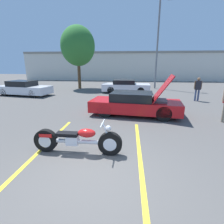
{
  "coord_description": "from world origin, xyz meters",
  "views": [
    {
      "loc": [
        0.84,
        -3.5,
        2.59
      ],
      "look_at": [
        0.2,
        2.93,
        0.8
      ],
      "focal_mm": 28.0,
      "sensor_mm": 36.0,
      "label": 1
    }
  ],
  "objects_px": {
    "light_pole": "(158,42)",
    "spectator_near_motorcycle": "(198,87)",
    "tree_background": "(78,46)",
    "motorcycle": "(77,140)",
    "parked_car_left_row": "(24,88)",
    "parked_car_right_row": "(126,86)",
    "show_car_hood_open": "(135,104)"
  },
  "relations": [
    {
      "from": "light_pole",
      "to": "spectator_near_motorcycle",
      "type": "distance_m",
      "value": 7.82
    },
    {
      "from": "parked_car_left_row",
      "to": "parked_car_right_row",
      "type": "relative_size",
      "value": 1.08
    },
    {
      "from": "tree_background",
      "to": "parked_car_left_row",
      "type": "distance_m",
      "value": 6.87
    },
    {
      "from": "light_pole",
      "to": "spectator_near_motorcycle",
      "type": "bearing_deg",
      "value": -72.97
    },
    {
      "from": "spectator_near_motorcycle",
      "to": "parked_car_left_row",
      "type": "bearing_deg",
      "value": 175.69
    },
    {
      "from": "motorcycle",
      "to": "parked_car_left_row",
      "type": "xyz_separation_m",
      "value": [
        -7.36,
        9.29,
        0.17
      ]
    },
    {
      "from": "show_car_hood_open",
      "to": "parked_car_right_row",
      "type": "relative_size",
      "value": 1.1
    },
    {
      "from": "spectator_near_motorcycle",
      "to": "light_pole",
      "type": "bearing_deg",
      "value": 107.03
    },
    {
      "from": "motorcycle",
      "to": "parked_car_right_row",
      "type": "distance_m",
      "value": 11.61
    },
    {
      "from": "light_pole",
      "to": "spectator_near_motorcycle",
      "type": "xyz_separation_m",
      "value": [
        2.0,
        -6.55,
        -3.77
      ]
    },
    {
      "from": "motorcycle",
      "to": "light_pole",
      "type": "bearing_deg",
      "value": 74.62
    },
    {
      "from": "tree_background",
      "to": "parked_car_right_row",
      "type": "relative_size",
      "value": 1.46
    },
    {
      "from": "tree_background",
      "to": "spectator_near_motorcycle",
      "type": "distance_m",
      "value": 12.07
    },
    {
      "from": "light_pole",
      "to": "parked_car_right_row",
      "type": "distance_m",
      "value": 6.17
    },
    {
      "from": "parked_car_right_row",
      "to": "spectator_near_motorcycle",
      "type": "xyz_separation_m",
      "value": [
        5.16,
        -3.29,
        0.42
      ]
    },
    {
      "from": "tree_background",
      "to": "motorcycle",
      "type": "relative_size",
      "value": 2.37
    },
    {
      "from": "spectator_near_motorcycle",
      "to": "parked_car_right_row",
      "type": "bearing_deg",
      "value": 147.44
    },
    {
      "from": "light_pole",
      "to": "show_car_hood_open",
      "type": "height_order",
      "value": "light_pole"
    },
    {
      "from": "parked_car_right_row",
      "to": "motorcycle",
      "type": "bearing_deg",
      "value": -94.07
    },
    {
      "from": "parked_car_right_row",
      "to": "spectator_near_motorcycle",
      "type": "relative_size",
      "value": 2.6
    },
    {
      "from": "tree_background",
      "to": "parked_car_right_row",
      "type": "distance_m",
      "value": 6.66
    },
    {
      "from": "show_car_hood_open",
      "to": "tree_background",
      "type": "bearing_deg",
      "value": 127.8
    },
    {
      "from": "tree_background",
      "to": "motorcycle",
      "type": "xyz_separation_m",
      "value": [
        3.84,
        -13.85,
        -3.9
      ]
    },
    {
      "from": "motorcycle",
      "to": "parked_car_left_row",
      "type": "bearing_deg",
      "value": 129.26
    },
    {
      "from": "show_car_hood_open",
      "to": "parked_car_left_row",
      "type": "relative_size",
      "value": 1.02
    },
    {
      "from": "light_pole",
      "to": "tree_background",
      "type": "height_order",
      "value": "light_pole"
    },
    {
      "from": "show_car_hood_open",
      "to": "parked_car_left_row",
      "type": "bearing_deg",
      "value": 158.51
    },
    {
      "from": "light_pole",
      "to": "motorcycle",
      "type": "relative_size",
      "value": 3.28
    },
    {
      "from": "motorcycle",
      "to": "parked_car_right_row",
      "type": "relative_size",
      "value": 0.62
    },
    {
      "from": "light_pole",
      "to": "parked_car_right_row",
      "type": "bearing_deg",
      "value": -134.09
    },
    {
      "from": "motorcycle",
      "to": "parked_car_right_row",
      "type": "height_order",
      "value": "parked_car_right_row"
    },
    {
      "from": "tree_background",
      "to": "motorcycle",
      "type": "height_order",
      "value": "tree_background"
    }
  ]
}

